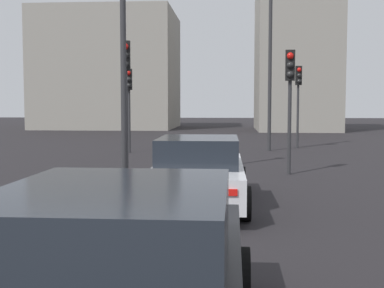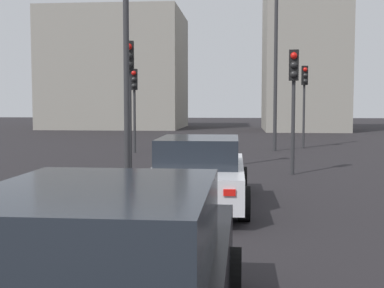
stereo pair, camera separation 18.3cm
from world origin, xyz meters
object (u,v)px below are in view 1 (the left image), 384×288
car_white_lead (199,172)px  street_lamp_far (123,6)px  car_black_second (121,286)px  traffic_light_near_right (126,78)px  traffic_light_near_left (290,85)px  traffic_light_far_right (298,89)px  street_lamp_kerbside (270,44)px  traffic_light_far_left (129,92)px

car_white_lead → street_lamp_far: 5.80m
car_white_lead → street_lamp_far: (3.45, 2.28, 4.07)m
car_white_lead → car_black_second: (-6.97, 0.17, 0.04)m
traffic_light_near_right → street_lamp_far: 2.46m
traffic_light_near_left → car_white_lead: bearing=-17.8°
car_white_lead → traffic_light_far_right: 15.10m
traffic_light_near_right → street_lamp_kerbside: bearing=142.6°
traffic_light_far_right → street_lamp_kerbside: 2.83m
traffic_light_far_left → traffic_light_near_right: bearing=6.2°
car_white_lead → traffic_light_near_right: 6.04m
traffic_light_near_left → traffic_light_far_left: traffic_light_near_left is taller
traffic_light_near_left → traffic_light_far_right: traffic_light_far_right is taller
street_lamp_far → traffic_light_near_right: bearing=9.3°
car_black_second → car_white_lead: bearing=-1.0°
car_black_second → traffic_light_near_right: size_ratio=1.16×
traffic_light_far_left → car_black_second: bearing=6.7°
car_black_second → street_lamp_far: bearing=11.8°
car_black_second → street_lamp_far: street_lamp_far is taller
traffic_light_far_right → street_lamp_far: street_lamp_far is taller
car_white_lead → car_black_second: bearing=178.2°
car_black_second → traffic_light_far_left: 18.90m
street_lamp_kerbside → street_lamp_far: 10.67m
car_white_lead → traffic_light_near_left: size_ratio=1.29×
traffic_light_far_left → traffic_light_far_right: size_ratio=0.92×
traffic_light_near_left → traffic_light_far_left: (6.56, 6.13, -0.06)m
car_white_lead → traffic_light_near_right: (5.02, 2.54, 2.19)m
traffic_light_far_right → traffic_light_far_left: bearing=-73.3°
car_black_second → traffic_light_near_right: (11.99, 2.37, 2.16)m
traffic_light_far_right → street_lamp_kerbside: street_lamp_kerbside is taller
car_white_lead → traffic_light_far_left: bearing=17.5°
car_black_second → street_lamp_kerbside: (20.00, -2.57, 4.06)m
traffic_light_far_right → street_lamp_far: size_ratio=0.48×
traffic_light_near_right → traffic_light_far_right: (9.42, -6.41, -0.07)m
traffic_light_near_right → street_lamp_kerbside: (8.01, -4.95, 1.90)m
car_white_lead → traffic_light_near_right: traffic_light_near_right is taller
car_black_second → traffic_light_near_left: bearing=-11.8°
car_black_second → traffic_light_near_left: 12.34m
traffic_light_near_left → street_lamp_kerbside: street_lamp_kerbside is taller
traffic_light_far_left → street_lamp_far: street_lamp_far is taller
traffic_light_near_left → street_lamp_kerbside: 8.36m
traffic_light_near_right → street_lamp_kerbside: size_ratio=0.49×
traffic_light_near_left → street_lamp_kerbside: bearing=-171.9°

